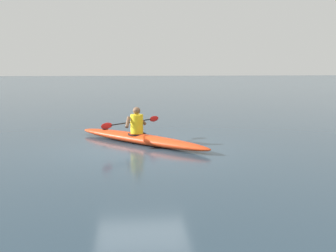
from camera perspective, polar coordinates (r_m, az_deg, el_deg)
ground_plane at (r=10.63m, az=-3.78°, el=-3.32°), size 160.00×160.00×0.00m
kayak at (r=11.41m, az=-4.09°, el=-1.78°), size 3.84×3.92×0.28m
kayaker at (r=11.42m, az=-4.54°, el=0.53°), size 1.68×1.64×0.76m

